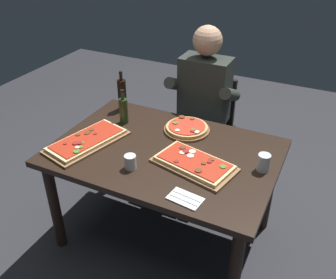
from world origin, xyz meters
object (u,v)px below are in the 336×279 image
object	(u,v)px
oil_bottle_amber	(122,94)
tumbler_far_side	(263,163)
dining_table	(165,162)
diner_chair	(206,124)
pizza_rectangular_left	(87,141)
wine_bottle_dark	(124,110)
pizza_rectangular_front	(194,163)
pizza_round_far	(187,128)
seated_diner	(202,102)
tumbler_near_camera	(130,163)

from	to	relation	value
oil_bottle_amber	tumbler_far_side	bearing A→B (deg)	-15.28
dining_table	diner_chair	world-z (taller)	diner_chair
pizza_rectangular_left	oil_bottle_amber	xyz separation A→B (m)	(-0.05, 0.52, 0.10)
wine_bottle_dark	tumbler_far_side	distance (m)	1.03
dining_table	oil_bottle_amber	distance (m)	0.69
diner_chair	pizza_rectangular_front	bearing A→B (deg)	-73.90
tumbler_far_side	pizza_round_far	bearing A→B (deg)	158.97
pizza_rectangular_front	oil_bottle_amber	bearing A→B (deg)	149.64
pizza_round_far	seated_diner	xyz separation A→B (m)	(-0.07, 0.45, -0.02)
pizza_round_far	pizza_rectangular_front	bearing A→B (deg)	-60.57
dining_table	pizza_rectangular_left	world-z (taller)	pizza_rectangular_left
pizza_rectangular_left	seated_diner	bearing A→B (deg)	63.19
pizza_rectangular_front	diner_chair	world-z (taller)	diner_chair
dining_table	tumbler_near_camera	distance (m)	0.31
dining_table	pizza_rectangular_front	xyz separation A→B (m)	(0.23, -0.08, 0.12)
pizza_rectangular_front	tumbler_far_side	bearing A→B (deg)	20.48
pizza_round_far	oil_bottle_amber	size ratio (longest dim) A/B	1.04
oil_bottle_amber	tumbler_far_side	distance (m)	1.19
dining_table	oil_bottle_amber	xyz separation A→B (m)	(-0.54, 0.37, 0.22)
pizza_rectangular_front	oil_bottle_amber	distance (m)	0.90
pizza_rectangular_left	oil_bottle_amber	bearing A→B (deg)	95.79
pizza_rectangular_front	wine_bottle_dark	world-z (taller)	wine_bottle_dark
pizza_rectangular_left	tumbler_far_side	bearing A→B (deg)	10.89
pizza_rectangular_left	pizza_round_far	xyz separation A→B (m)	(0.51, 0.43, -0.00)
pizza_round_far	tumbler_far_side	distance (m)	0.62
dining_table	diner_chair	bearing A→B (deg)	92.40
wine_bottle_dark	diner_chair	size ratio (longest dim) A/B	0.29
pizza_rectangular_left	wine_bottle_dark	distance (m)	0.36
pizza_rectangular_left	seated_diner	world-z (taller)	seated_diner
pizza_rectangular_front	tumbler_near_camera	distance (m)	0.37
tumbler_far_side	wine_bottle_dark	bearing A→B (deg)	172.41
pizza_rectangular_left	tumbler_near_camera	world-z (taller)	tumbler_near_camera
oil_bottle_amber	pizza_rectangular_left	bearing A→B (deg)	-84.21
pizza_round_far	wine_bottle_dark	distance (m)	0.46
tumbler_far_side	pizza_rectangular_left	bearing A→B (deg)	-169.11
pizza_rectangular_left	tumbler_near_camera	xyz separation A→B (m)	(0.39, -0.11, 0.02)
dining_table	pizza_rectangular_front	distance (m)	0.27
pizza_rectangular_left	pizza_round_far	bearing A→B (deg)	39.98
dining_table	pizza_rectangular_left	size ratio (longest dim) A/B	2.39
oil_bottle_amber	diner_chair	xyz separation A→B (m)	(0.50, 0.48, -0.38)
seated_diner	diner_chair	bearing A→B (deg)	90.00
oil_bottle_amber	diner_chair	world-z (taller)	oil_bottle_amber
dining_table	pizza_rectangular_left	bearing A→B (deg)	-162.75
tumbler_far_side	diner_chair	xyz separation A→B (m)	(-0.64, 0.80, -0.30)
tumbler_near_camera	seated_diner	world-z (taller)	seated_diner
oil_bottle_amber	tumbler_far_side	xyz separation A→B (m)	(1.14, -0.31, -0.08)
dining_table	pizza_round_far	size ratio (longest dim) A/B	4.46
wine_bottle_dark	seated_diner	bearing A→B (deg)	54.79
pizza_rectangular_left	pizza_round_far	distance (m)	0.67
pizza_round_far	diner_chair	size ratio (longest dim) A/B	0.36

